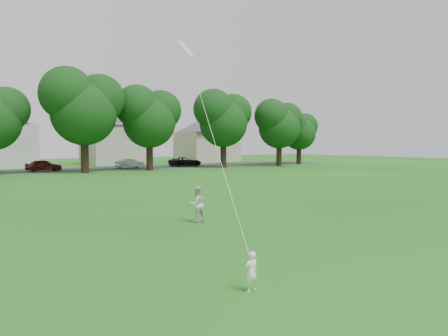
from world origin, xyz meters
TOP-DOWN VIEW (x-y plane):
  - ground at (0.00, 0.00)m, footprint 160.00×160.00m
  - street at (0.00, 42.00)m, footprint 90.00×7.00m
  - toddler at (-2.07, -2.14)m, footprint 0.31×0.20m
  - older_boy at (1.18, 5.27)m, footprint 0.72×0.57m
  - kite at (0.30, 3.24)m, footprint 2.92×5.88m
  - tree_row at (4.21, 35.95)m, footprint 79.69×8.79m

SIDE VIEW (x-z plane):
  - ground at x=0.00m, z-range 0.00..0.00m
  - street at x=0.00m, z-range 0.00..0.01m
  - toddler at x=-2.07m, z-range 0.00..0.84m
  - older_boy at x=1.18m, z-range 0.00..1.42m
  - kite at x=0.30m, z-range -2.77..10.83m
  - tree_row at x=4.21m, z-range 0.78..11.76m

